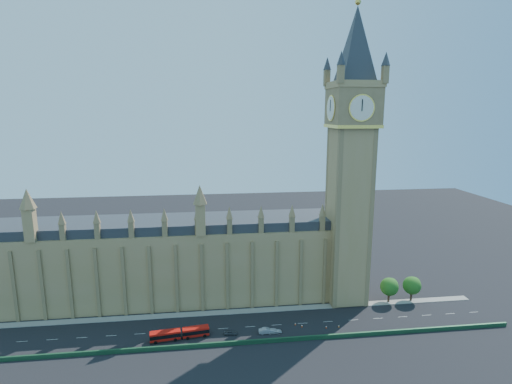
{
  "coord_description": "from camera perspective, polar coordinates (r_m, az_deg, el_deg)",
  "views": [
    {
      "loc": [
        -7.57,
        -108.1,
        62.67
      ],
      "look_at": [
        7.03,
        10.0,
        38.93
      ],
      "focal_mm": 28.0,
      "sensor_mm": 36.0,
      "label": 1
    }
  ],
  "objects": [
    {
      "name": "tree_east_far",
      "position": [
        147.7,
        21.45,
        -12.25
      ],
      "size": [
        6.0,
        6.0,
        8.5
      ],
      "color": "#382619",
      "rests_on": "ground"
    },
    {
      "name": "car_grey",
      "position": [
        121.58,
        -3.64,
        -19.42
      ],
      "size": [
        3.87,
        1.9,
        1.27
      ],
      "primitive_type": "imported",
      "rotation": [
        0.0,
        0.0,
        1.46
      ],
      "color": "#414349",
      "rests_on": "ground"
    },
    {
      "name": "elizabeth_tower",
      "position": [
        130.57,
        13.51,
        7.41
      ],
      "size": [
        20.59,
        20.59,
        105.0
      ],
      "color": "#9F824D",
      "rests_on": "ground"
    },
    {
      "name": "palace_westminster",
      "position": [
        140.04,
        -13.93,
        -9.46
      ],
      "size": [
        120.0,
        20.0,
        28.0
      ],
      "color": "#9F824D",
      "rests_on": "ground"
    },
    {
      "name": "ground",
      "position": [
        125.18,
        -2.78,
        -18.77
      ],
      "size": [
        400.0,
        400.0,
        0.0
      ],
      "primitive_type": "plane",
      "color": "black",
      "rests_on": "ground"
    },
    {
      "name": "cone_b",
      "position": [
        126.65,
        5.63,
        -18.26
      ],
      "size": [
        0.55,
        0.55,
        0.68
      ],
      "rotation": [
        0.0,
        0.0,
        -0.36
      ],
      "color": "black",
      "rests_on": "ground"
    },
    {
      "name": "cone_c",
      "position": [
        125.82,
        6.58,
        -18.48
      ],
      "size": [
        0.6,
        0.6,
        0.76
      ],
      "rotation": [
        0.0,
        0.0,
        0.33
      ],
      "color": "black",
      "rests_on": "ground"
    },
    {
      "name": "kerb_north",
      "position": [
        133.43,
        -3.1,
        -16.71
      ],
      "size": [
        160.0,
        3.0,
        0.16
      ],
      "primitive_type": "cube",
      "color": "gray",
      "rests_on": "ground"
    },
    {
      "name": "car_white",
      "position": [
        122.24,
        2.64,
        -19.23
      ],
      "size": [
        4.45,
        2.04,
        1.26
      ],
      "primitive_type": "imported",
      "rotation": [
        0.0,
        0.0,
        1.51
      ],
      "color": "silver",
      "rests_on": "ground"
    },
    {
      "name": "tree_east_near",
      "position": [
        144.2,
        18.58,
        -12.63
      ],
      "size": [
        6.0,
        6.0,
        8.5
      ],
      "color": "#382619",
      "rests_on": "ground"
    },
    {
      "name": "cone_a",
      "position": [
        126.35,
        10.0,
        -18.46
      ],
      "size": [
        0.48,
        0.48,
        0.68
      ],
      "rotation": [
        0.0,
        0.0,
        -0.12
      ],
      "color": "black",
      "rests_on": "ground"
    },
    {
      "name": "bridge_parapet",
      "position": [
        117.18,
        -2.43,
        -20.71
      ],
      "size": [
        160.0,
        0.6,
        1.2
      ],
      "primitive_type": "cube",
      "color": "#1E4C2D",
      "rests_on": "ground"
    },
    {
      "name": "red_bus",
      "position": [
        121.15,
        -10.84,
        -19.28
      ],
      "size": [
        16.61,
        4.44,
        2.79
      ],
      "rotation": [
        0.0,
        0.0,
        0.13
      ],
      "color": "red",
      "rests_on": "ground"
    },
    {
      "name": "cone_d",
      "position": [
        127.45,
        11.75,
        -18.25
      ],
      "size": [
        0.51,
        0.51,
        0.68
      ],
      "rotation": [
        0.0,
        0.0,
        0.24
      ],
      "color": "black",
      "rests_on": "ground"
    },
    {
      "name": "car_silver",
      "position": [
        122.0,
        1.58,
        -19.2
      ],
      "size": [
        4.78,
        1.7,
        1.57
      ],
      "primitive_type": "imported",
      "rotation": [
        0.0,
        0.0,
        1.56
      ],
      "color": "#9D9FA4",
      "rests_on": "ground"
    }
  ]
}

